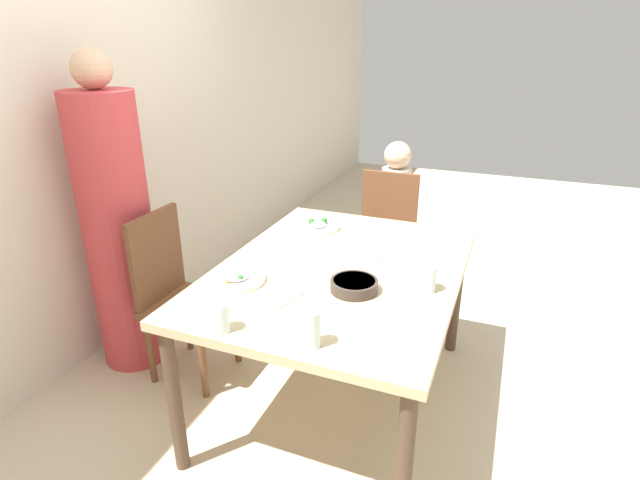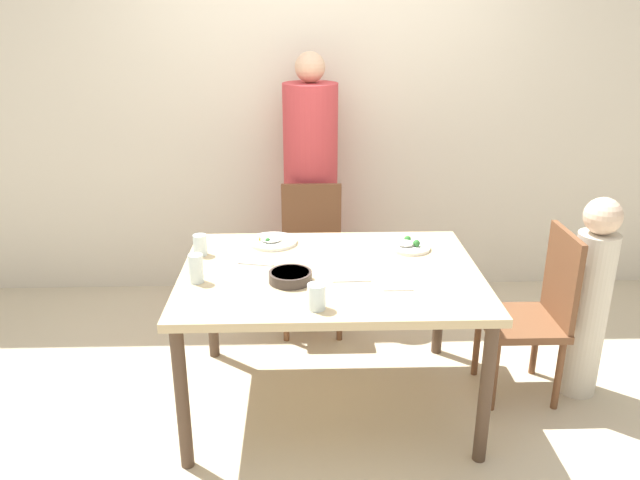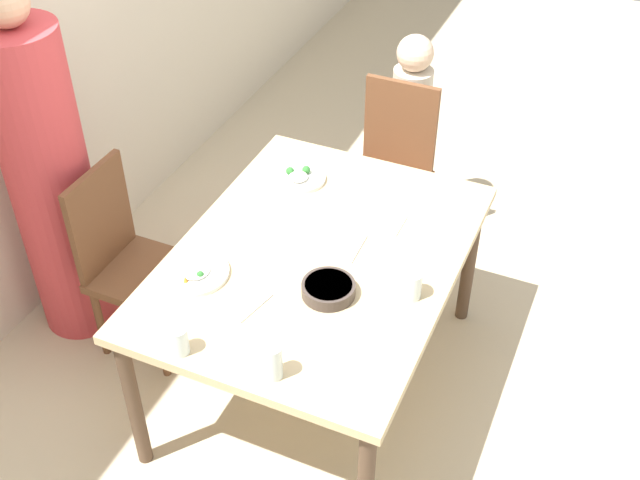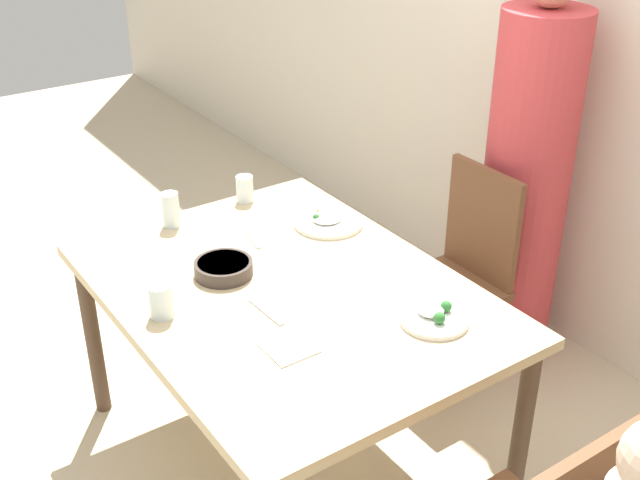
{
  "view_description": "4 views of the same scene",
  "coord_description": "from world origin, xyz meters",
  "px_view_note": "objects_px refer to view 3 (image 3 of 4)",
  "views": [
    {
      "loc": [
        -1.97,
        -0.69,
        1.74
      ],
      "look_at": [
        -0.04,
        0.08,
        0.89
      ],
      "focal_mm": 28.0,
      "sensor_mm": 36.0,
      "label": 1
    },
    {
      "loc": [
        -0.14,
        -2.79,
        1.95
      ],
      "look_at": [
        -0.05,
        -0.07,
        0.93
      ],
      "focal_mm": 35.0,
      "sensor_mm": 36.0,
      "label": 2
    },
    {
      "loc": [
        -2.19,
        -0.98,
        2.79
      ],
      "look_at": [
        -0.14,
        -0.07,
        0.95
      ],
      "focal_mm": 45.0,
      "sensor_mm": 36.0,
      "label": 3
    },
    {
      "loc": [
        1.94,
        -1.2,
        2.16
      ],
      "look_at": [
        0.05,
        0.1,
        0.92
      ],
      "focal_mm": 45.0,
      "sensor_mm": 36.0,
      "label": 4
    }
  ],
  "objects_px": {
    "chair_child_spot": "(391,167)",
    "person_child": "(409,133)",
    "bowl_curry": "(328,289)",
    "person_adult": "(51,184)",
    "glass_water_tall": "(411,285)",
    "plate_rice_adult": "(194,272)",
    "chair_adult_spot": "(128,258)"
  },
  "relations": [
    {
      "from": "chair_child_spot",
      "to": "person_child",
      "type": "xyz_separation_m",
      "value": [
        0.27,
        -0.0,
        0.05
      ]
    },
    {
      "from": "bowl_curry",
      "to": "chair_child_spot",
      "type": "bearing_deg",
      "value": 8.81
    },
    {
      "from": "person_adult",
      "to": "bowl_curry",
      "type": "distance_m",
      "value": 1.36
    },
    {
      "from": "glass_water_tall",
      "to": "plate_rice_adult",
      "type": "bearing_deg",
      "value": 105.62
    },
    {
      "from": "chair_adult_spot",
      "to": "person_child",
      "type": "height_order",
      "value": "person_child"
    },
    {
      "from": "person_child",
      "to": "bowl_curry",
      "type": "distance_m",
      "value": 1.56
    },
    {
      "from": "person_child",
      "to": "plate_rice_adult",
      "type": "xyz_separation_m",
      "value": [
        -1.64,
        0.31,
        0.23
      ]
    },
    {
      "from": "person_child",
      "to": "plate_rice_adult",
      "type": "relative_size",
      "value": 4.06
    },
    {
      "from": "chair_child_spot",
      "to": "glass_water_tall",
      "type": "xyz_separation_m",
      "value": [
        -1.15,
        -0.48,
        0.32
      ]
    },
    {
      "from": "person_child",
      "to": "plate_rice_adult",
      "type": "distance_m",
      "value": 1.68
    },
    {
      "from": "chair_adult_spot",
      "to": "person_child",
      "type": "xyz_separation_m",
      "value": [
        1.41,
        -0.82,
        0.05
      ]
    },
    {
      "from": "chair_adult_spot",
      "to": "plate_rice_adult",
      "type": "bearing_deg",
      "value": -114.02
    },
    {
      "from": "person_adult",
      "to": "glass_water_tall",
      "type": "xyz_separation_m",
      "value": [
        -0.0,
        -1.64,
        0.02
      ]
    },
    {
      "from": "chair_adult_spot",
      "to": "bowl_curry",
      "type": "distance_m",
      "value": 1.06
    },
    {
      "from": "chair_adult_spot",
      "to": "bowl_curry",
      "type": "relative_size",
      "value": 4.53
    },
    {
      "from": "chair_adult_spot",
      "to": "chair_child_spot",
      "type": "xyz_separation_m",
      "value": [
        1.14,
        -0.82,
        0.0
      ]
    },
    {
      "from": "person_child",
      "to": "glass_water_tall",
      "type": "xyz_separation_m",
      "value": [
        -1.42,
        -0.48,
        0.28
      ]
    },
    {
      "from": "person_adult",
      "to": "bowl_curry",
      "type": "xyz_separation_m",
      "value": [
        -0.12,
        -1.36,
        -0.01
      ]
    },
    {
      "from": "chair_child_spot",
      "to": "bowl_curry",
      "type": "relative_size",
      "value": 4.53
    },
    {
      "from": "bowl_curry",
      "to": "person_adult",
      "type": "bearing_deg",
      "value": 85.06
    },
    {
      "from": "chair_adult_spot",
      "to": "plate_rice_adult",
      "type": "height_order",
      "value": "chair_adult_spot"
    },
    {
      "from": "chair_child_spot",
      "to": "person_child",
      "type": "height_order",
      "value": "person_child"
    },
    {
      "from": "chair_adult_spot",
      "to": "bowl_curry",
      "type": "height_order",
      "value": "chair_adult_spot"
    },
    {
      "from": "person_adult",
      "to": "plate_rice_adult",
      "type": "xyz_separation_m",
      "value": [
        -0.22,
        -0.85,
        -0.02
      ]
    },
    {
      "from": "chair_child_spot",
      "to": "bowl_curry",
      "type": "bearing_deg",
      "value": -81.19
    },
    {
      "from": "bowl_curry",
      "to": "chair_adult_spot",
      "type": "bearing_deg",
      "value": 83.39
    },
    {
      "from": "glass_water_tall",
      "to": "chair_adult_spot",
      "type": "bearing_deg",
      "value": 89.87
    },
    {
      "from": "chair_child_spot",
      "to": "glass_water_tall",
      "type": "height_order",
      "value": "chair_child_spot"
    },
    {
      "from": "chair_adult_spot",
      "to": "person_child",
      "type": "bearing_deg",
      "value": -30.04
    },
    {
      "from": "chair_adult_spot",
      "to": "glass_water_tall",
      "type": "distance_m",
      "value": 1.33
    },
    {
      "from": "chair_adult_spot",
      "to": "glass_water_tall",
      "type": "bearing_deg",
      "value": -90.13
    },
    {
      "from": "chair_adult_spot",
      "to": "plate_rice_adult",
      "type": "xyz_separation_m",
      "value": [
        -0.22,
        -0.5,
        0.28
      ]
    }
  ]
}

